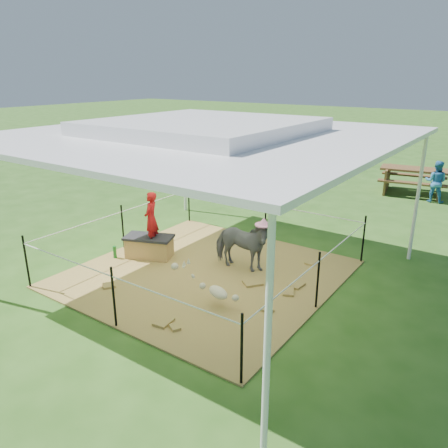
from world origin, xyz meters
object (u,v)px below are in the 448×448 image
Objects in this scene: pony at (241,245)px; picnic_table_near at (413,181)px; straw_bale at (149,248)px; green_bottle at (115,252)px; foal at (218,291)px; woman at (151,214)px; distant_person at (436,182)px.

picnic_table_near is at bearing -16.52° from pony.
straw_bale is 0.76× the size of pony.
pony is 0.61× the size of picnic_table_near.
green_bottle is at bearing -140.71° from straw_bale.
foal is at bearing -168.21° from pony.
woman is 8.84m from distant_person.
woman is at bearing 100.59° from pony.
distant_person is (3.88, 7.93, -0.36)m from woman.
woman is at bearing -0.00° from straw_bale.
straw_bale is at bearing 99.71° from pony.
pony reaches higher than green_bottle.
distant_person is (0.76, -0.62, 0.21)m from picnic_table_near.
pony is at bearing -109.13° from picnic_table_near.
foal is 9.44m from picnic_table_near.
distant_person is at bearing -49.05° from picnic_table_near.
green_bottle is 0.20× the size of distant_person.
distant_person is at bearing 100.57° from foal.
woman is 0.55× the size of picnic_table_near.
picnic_table_near is 1.00m from distant_person.
picnic_table_near reaches higher than straw_bale.
foal reaches higher than green_bottle.
picnic_table_near is at bearing 69.35° from straw_bale.
pony is (2.43, 1.02, 0.38)m from green_bottle.
green_bottle is 9.54m from distant_person.
woman is 0.91× the size of pony.
woman is 2.51m from foal.
distant_person is (3.98, 7.93, 0.39)m from straw_bale.
straw_bale is at bearing -111.80° from woman.
picnic_table_near is (3.22, 8.56, 0.18)m from straw_bale.
pony reaches higher than picnic_table_near.
pony is 7.66m from distant_person.
woman is (0.10, -0.00, 0.75)m from straw_bale.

